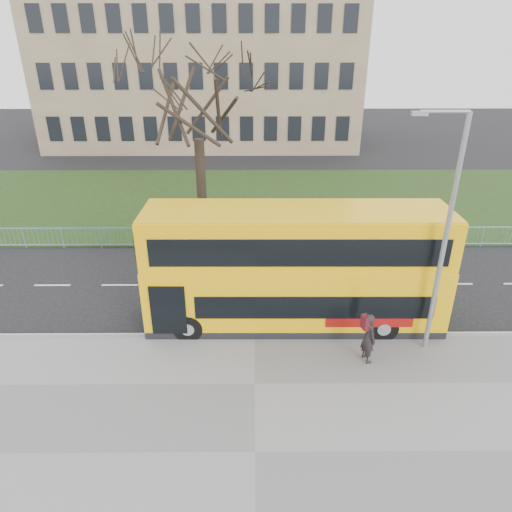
{
  "coord_description": "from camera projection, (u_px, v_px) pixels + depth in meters",
  "views": [
    {
      "loc": [
        -0.03,
        -15.33,
        9.9
      ],
      "look_at": [
        0.08,
        1.0,
        2.13
      ],
      "focal_mm": 32.0,
      "sensor_mm": 36.0,
      "label": 1
    }
  ],
  "objects": [
    {
      "name": "civic_building",
      "position": [
        204.0,
        71.0,
        46.67
      ],
      "size": [
        30.0,
        15.0,
        14.0
      ],
      "primitive_type": "cube",
      "color": "#806A51",
      "rests_on": "ground"
    },
    {
      "name": "pavement",
      "position": [
        255.0,
        454.0,
        11.98
      ],
      "size": [
        80.0,
        10.5,
        0.12
      ],
      "primitive_type": "cube",
      "color": "slate",
      "rests_on": "ground"
    },
    {
      "name": "yellow_bus",
      "position": [
        295.0,
        266.0,
        16.6
      ],
      "size": [
        10.86,
        2.67,
        4.54
      ],
      "rotation": [
        0.0,
        0.0,
        -0.01
      ],
      "color": "#FFBA0A",
      "rests_on": "ground"
    },
    {
      "name": "street_lamp",
      "position": [
        444.0,
        231.0,
        14.18
      ],
      "size": [
        1.7,
        0.18,
        8.02
      ],
      "rotation": [
        0.0,
        0.0,
        -0.0
      ],
      "color": "gray",
      "rests_on": "pavement"
    },
    {
      "name": "kerb",
      "position": [
        254.0,
        337.0,
        16.67
      ],
      "size": [
        80.0,
        0.2,
        0.14
      ],
      "primitive_type": "cube",
      "color": "gray",
      "rests_on": "ground"
    },
    {
      "name": "pedestrian",
      "position": [
        368.0,
        338.0,
        15.01
      ],
      "size": [
        0.6,
        0.75,
        1.8
      ],
      "primitive_type": "imported",
      "rotation": [
        0.0,
        0.0,
        1.86
      ],
      "color": "black",
      "rests_on": "pavement"
    },
    {
      "name": "guard_railing",
      "position": [
        254.0,
        237.0,
        23.82
      ],
      "size": [
        40.0,
        0.12,
        1.1
      ],
      "primitive_type": null,
      "color": "#77AED3",
      "rests_on": "ground"
    },
    {
      "name": "bare_tree",
      "position": [
        198.0,
        121.0,
        24.57
      ],
      "size": [
        8.16,
        8.16,
        11.65
      ],
      "primitive_type": null,
      "color": "black",
      "rests_on": "grass_verge"
    },
    {
      "name": "grass_verge",
      "position": [
        254.0,
        200.0,
        30.99
      ],
      "size": [
        80.0,
        15.4,
        0.08
      ],
      "primitive_type": "cube",
      "color": "#1A3212",
      "rests_on": "ground"
    },
    {
      "name": "ground",
      "position": [
        254.0,
        315.0,
        18.1
      ],
      "size": [
        120.0,
        120.0,
        0.0
      ],
      "primitive_type": "plane",
      "color": "black",
      "rests_on": "ground"
    }
  ]
}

